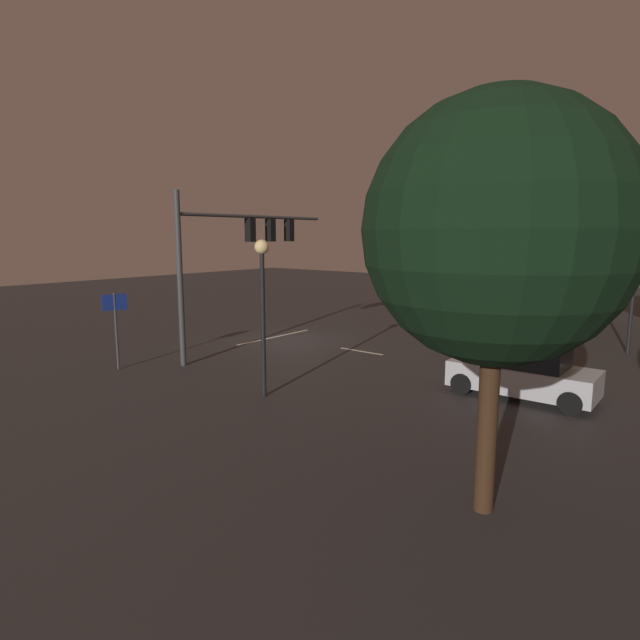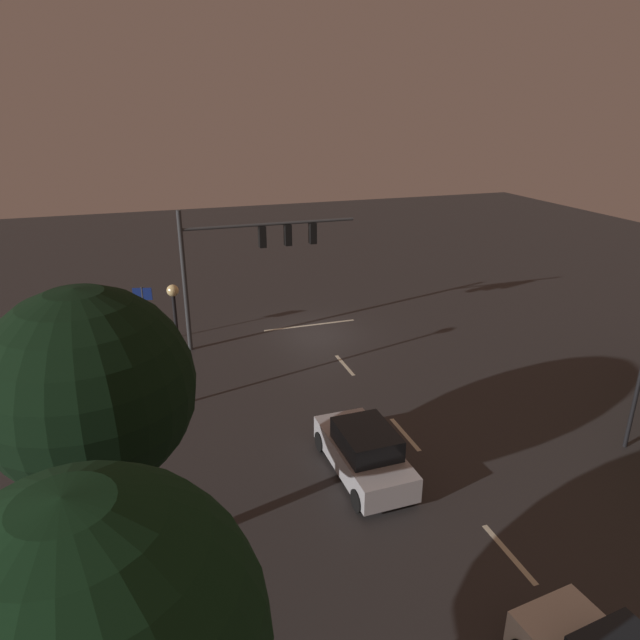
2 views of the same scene
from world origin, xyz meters
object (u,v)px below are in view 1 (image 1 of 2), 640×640
Objects in this scene: route_sign at (115,315)px; tree_left_near at (604,246)px; street_lamp_left_kerb at (634,280)px; street_lamp_right_kerb at (262,288)px; tree_right_far at (498,231)px; car_approaching at (524,373)px; traffic_signal_assembly at (239,244)px.

tree_left_near is at bearing 149.94° from route_sign.
street_lamp_left_kerb is at bearing 22.10° from tree_left_near.
street_lamp_left_kerb is 0.69× the size of tree_left_near.
tree_right_far is (2.41, 8.06, 1.65)m from street_lamp_right_kerb.
street_lamp_left_kerb is at bearing 170.89° from car_approaching.
tree_left_near is (-14.96, -0.93, 3.65)m from car_approaching.
tree_left_near is (-5.87, -2.38, 1.29)m from street_lamp_left_kerb.
traffic_signal_assembly is 6.65m from street_lamp_right_kerb.
tree_right_far is (22.32, 2.60, 0.64)m from tree_left_near.
traffic_signal_assembly is 2.88× the size of route_sign.
street_lamp_left_kerb reaches higher than route_sign.
traffic_signal_assembly reaches higher than tree_left_near.
traffic_signal_assembly reaches higher than street_lamp_right_kerb.
car_approaching is at bearing -9.11° from street_lamp_left_kerb.
traffic_signal_assembly is 1.71× the size of street_lamp_right_kerb.
street_lamp_left_kerb is 0.91× the size of street_lamp_right_kerb.
car_approaching is 9.50m from street_lamp_left_kerb.
route_sign is 0.45× the size of tree_left_near.
tree_left_near reaches higher than car_approaching.
tree_left_near reaches higher than street_lamp_left_kerb.
traffic_signal_assembly reaches higher than route_sign.
tree_left_near is 22.48m from tree_right_far.
tree_left_near is (-16.03, 10.71, -0.20)m from traffic_signal_assembly.
car_approaching is 0.69× the size of tree_left_near.
street_lamp_left_kerb is 1.53× the size of route_sign.
car_approaching is 14.43m from route_sign.
route_sign is 24.33m from tree_left_near.
tree_left_near is at bearing 146.25° from traffic_signal_assembly.
street_lamp_left_kerb reaches higher than car_approaching.
street_lamp_left_kerb is 0.60× the size of tree_right_far.
tree_right_far is (1.36, 14.74, 3.00)m from route_sign.
tree_left_near is (-19.91, 5.45, 1.01)m from street_lamp_right_kerb.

